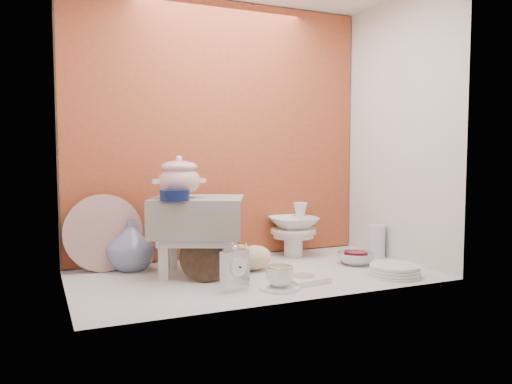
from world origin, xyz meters
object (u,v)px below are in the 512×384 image
at_px(step_stool, 198,236).
at_px(crystal_bowl, 356,258).
at_px(plush_pig, 254,257).
at_px(dinner_plate_stack, 395,270).
at_px(porcelain_tower, 293,229).
at_px(mantel_clock, 235,268).
at_px(gold_rim_teacup, 280,276).
at_px(floral_platter, 103,233).
at_px(blue_white_vase, 131,245).
at_px(soup_tureen, 179,177).

xyz_separation_m(step_stool, crystal_bowl, (0.87, -0.14, -0.16)).
relative_size(plush_pig, dinner_plate_stack, 0.94).
height_order(step_stool, porcelain_tower, step_stool).
distance_m(step_stool, crystal_bowl, 0.90).
xyz_separation_m(mantel_clock, gold_rim_teacup, (0.19, -0.07, -0.04)).
bearing_deg(step_stool, floral_platter, 174.49).
distance_m(mantel_clock, plush_pig, 0.39).
distance_m(blue_white_vase, mantel_clock, 0.69).
height_order(step_stool, plush_pig, step_stool).
bearing_deg(dinner_plate_stack, gold_rim_teacup, 178.71).
distance_m(blue_white_vase, crystal_bowl, 1.23).
distance_m(mantel_clock, crystal_bowl, 0.85).
bearing_deg(floral_platter, step_stool, -30.26).
relative_size(blue_white_vase, gold_rim_teacup, 2.14).
xyz_separation_m(gold_rim_teacup, porcelain_tower, (0.41, 0.64, 0.10)).
xyz_separation_m(step_stool, soup_tureen, (-0.09, 0.01, 0.30)).
bearing_deg(gold_rim_teacup, porcelain_tower, 57.31).
xyz_separation_m(soup_tureen, dinner_plate_stack, (0.98, -0.46, -0.47)).
xyz_separation_m(step_stool, mantel_clock, (0.06, -0.36, -0.10)).
distance_m(mantel_clock, gold_rim_teacup, 0.21).
xyz_separation_m(floral_platter, dinner_plate_stack, (1.32, -0.70, -0.17)).
distance_m(mantel_clock, dinner_plate_stack, 0.83).
bearing_deg(mantel_clock, blue_white_vase, 101.47).
bearing_deg(dinner_plate_stack, mantel_clock, 174.06).
bearing_deg(plush_pig, step_stool, 177.37).
xyz_separation_m(floral_platter, plush_pig, (0.72, -0.31, -0.13)).
xyz_separation_m(floral_platter, crystal_bowl, (1.30, -0.39, -0.17)).
bearing_deg(porcelain_tower, dinner_plate_stack, -70.98).
distance_m(soup_tureen, gold_rim_teacup, 0.71).
bearing_deg(gold_rim_teacup, soup_tureen, 127.63).
height_order(soup_tureen, crystal_bowl, soup_tureen).
distance_m(gold_rim_teacup, porcelain_tower, 0.77).
height_order(floral_platter, blue_white_vase, floral_platter).
bearing_deg(crystal_bowl, porcelain_tower, 121.50).
relative_size(blue_white_vase, crystal_bowl, 1.26).
bearing_deg(porcelain_tower, mantel_clock, -136.55).
bearing_deg(porcelain_tower, blue_white_vase, 178.58).
bearing_deg(step_stool, crystal_bowl, 15.72).
bearing_deg(blue_white_vase, floral_platter, 169.84).
bearing_deg(dinner_plate_stack, porcelain_tower, 109.02).
distance_m(mantel_clock, porcelain_tower, 0.83).
distance_m(floral_platter, blue_white_vase, 0.15).
bearing_deg(porcelain_tower, gold_rim_teacup, -122.69).
bearing_deg(blue_white_vase, plush_pig, -25.79).
relative_size(mantel_clock, gold_rim_teacup, 1.61).
xyz_separation_m(mantel_clock, porcelain_tower, (0.60, 0.57, 0.06)).
distance_m(blue_white_vase, dinner_plate_stack, 1.37).
xyz_separation_m(soup_tureen, mantel_clock, (0.15, -0.37, -0.40)).
height_order(crystal_bowl, porcelain_tower, porcelain_tower).
relative_size(floral_platter, gold_rim_teacup, 3.25).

